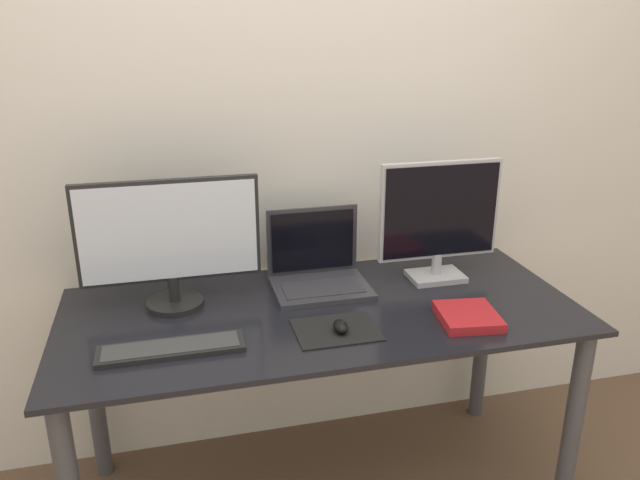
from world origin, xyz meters
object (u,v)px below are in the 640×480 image
monitor_left (170,240)px  mouse (341,327)px  laptop (318,268)px  book (468,316)px  keyboard (171,349)px  monitor_right (439,218)px

monitor_left → mouse: bearing=-33.5°
laptop → book: 0.55m
keyboard → mouse: 0.50m
book → monitor_left: bearing=159.4°
laptop → keyboard: bearing=-145.7°
monitor_right → keyboard: size_ratio=1.06×
laptop → book: size_ratio=1.52×
laptop → mouse: laptop is taller
monitor_right → book: 0.40m
monitor_right → book: (-0.04, -0.34, -0.22)m
keyboard → book: bearing=-2.0°
mouse → book: (0.41, -0.02, -0.01)m
monitor_left → mouse: 0.61m
keyboard → mouse: bearing=-1.7°
book → laptop: bearing=135.5°
laptop → book: laptop is taller
mouse → book: size_ratio=0.32×
monitor_right → mouse: monitor_right is taller
monitor_left → mouse: (0.48, -0.32, -0.21)m
mouse → laptop: bearing=87.1°
laptop → monitor_left: bearing=-174.2°
mouse → book: bearing=-2.4°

